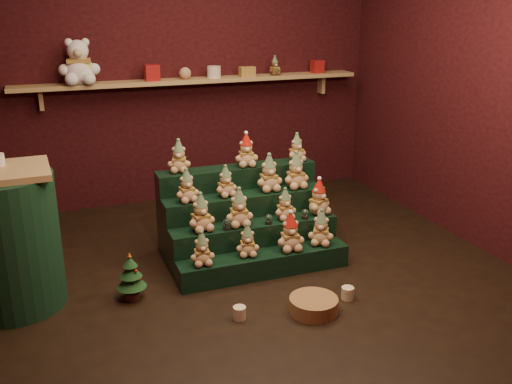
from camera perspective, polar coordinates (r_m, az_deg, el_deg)
name	(u,v)px	position (r m, az deg, el deg)	size (l,w,h in m)	color
ground	(259,271)	(4.67, 0.25, -7.89)	(4.00, 4.00, 0.00)	black
back_wall	(190,69)	(6.17, -6.67, 12.14)	(4.00, 0.10, 2.80)	black
front_wall	(435,174)	(2.47, 17.47, 1.70)	(4.00, 0.10, 2.80)	black
right_wall	(483,85)	(5.31, 21.76, 9.93)	(0.10, 4.00, 2.80)	black
back_shelf	(194,81)	(6.02, -6.21, 10.98)	(3.60, 0.26, 0.24)	tan
riser_tier_front	(264,264)	(4.58, 0.83, -7.21)	(1.40, 0.22, 0.18)	black
riser_tier_midfront	(255,243)	(4.72, -0.14, -5.14)	(1.40, 0.22, 0.36)	black
riser_tier_midback	(246,224)	(4.88, -1.05, -3.19)	(1.40, 0.22, 0.54)	black
riser_tier_back	(237,206)	(5.04, -1.89, -1.37)	(1.40, 0.22, 0.72)	black
teddy_0	(202,249)	(4.33, -5.43, -5.66)	(0.19, 0.17, 0.26)	tan
teddy_1	(247,240)	(4.46, -0.86, -4.86)	(0.18, 0.16, 0.25)	tan
teddy_2	(290,232)	(4.55, 3.46, -4.01)	(0.22, 0.20, 0.31)	tan
teddy_3	(321,227)	(4.68, 6.53, -3.54)	(0.21, 0.19, 0.29)	tan
teddy_4	(201,212)	(4.47, -5.55, -2.05)	(0.22, 0.20, 0.30)	tan
teddy_5	(239,207)	(4.55, -1.71, -1.56)	(0.22, 0.20, 0.31)	tan
teddy_6	(285,204)	(4.70, 2.92, -1.22)	(0.19, 0.17, 0.26)	tan
teddy_7	(319,197)	(4.82, 6.29, -0.52)	(0.22, 0.20, 0.30)	tan
teddy_8	(187,186)	(4.60, -6.95, 0.62)	(0.19, 0.17, 0.27)	tan
teddy_9	(226,181)	(4.70, -3.06, 1.08)	(0.18, 0.16, 0.26)	tan
teddy_10	(269,173)	(4.83, 1.31, 1.92)	(0.22, 0.20, 0.31)	tan
teddy_11	(296,170)	(4.91, 4.01, 2.17)	(0.22, 0.20, 0.31)	tan
teddy_12	(179,156)	(4.78, -7.72, 3.56)	(0.19, 0.17, 0.27)	tan
teddy_13	(246,150)	(4.91, -0.98, 4.19)	(0.20, 0.18, 0.28)	tan
teddy_14	(297,148)	(5.08, 4.08, 4.45)	(0.18, 0.16, 0.25)	tan
snow_globe_a	(227,224)	(4.51, -2.92, -3.24)	(0.07, 0.07, 0.09)	black
snow_globe_b	(269,219)	(4.62, 1.28, -2.73)	(0.06, 0.06, 0.08)	black
snow_globe_c	(305,214)	(4.74, 4.91, -2.21)	(0.06, 0.06, 0.08)	black
side_table	(8,240)	(4.34, -23.60, -4.43)	(0.70, 0.70, 1.01)	tan
mini_christmas_tree	(131,276)	(4.28, -12.40, -8.24)	(0.22, 0.22, 0.37)	#462319
mug_left	(239,313)	(4.00, -1.66, -11.98)	(0.09, 0.09, 0.09)	beige
mug_right	(348,293)	(4.30, 9.14, -9.95)	(0.09, 0.09, 0.09)	beige
wicker_basket	(314,305)	(4.10, 5.78, -11.19)	(0.34, 0.34, 0.11)	#94623B
white_bear	(78,56)	(5.77, -17.36, 12.89)	(0.38, 0.35, 0.54)	white
brown_bear	(275,66)	(6.25, 1.89, 12.50)	(0.14, 0.13, 0.20)	#50361A
gift_tin_red_a	(152,73)	(5.89, -10.37, 11.66)	(0.14, 0.14, 0.16)	#AC1B1A
gift_tin_cream	(214,72)	(6.04, -4.22, 11.88)	(0.14, 0.14, 0.12)	beige
gift_tin_red_b	(317,67)	(6.47, 6.14, 12.37)	(0.12, 0.12, 0.14)	#AC1B1A
shelf_plush_ball	(185,73)	(5.96, -7.10, 11.70)	(0.12, 0.12, 0.12)	tan
scarf_gift_box	(247,71)	(6.15, -0.89, 11.96)	(0.16, 0.10, 0.10)	#CE671D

